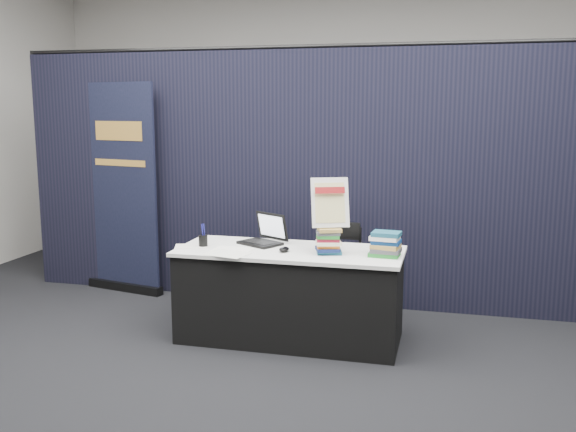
% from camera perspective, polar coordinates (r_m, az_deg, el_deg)
% --- Properties ---
extents(floor, '(8.00, 8.00, 0.00)m').
position_cam_1_polar(floor, '(4.85, -1.46, -13.05)').
color(floor, black).
rests_on(floor, ground).
extents(wall_back, '(8.00, 0.02, 3.50)m').
position_cam_1_polar(wall_back, '(8.40, 6.02, 8.80)').
color(wall_back, '#B9B6AF').
rests_on(wall_back, floor).
extents(drape_partition, '(6.00, 0.08, 2.40)m').
position_cam_1_polar(drape_partition, '(6.07, 2.61, 3.29)').
color(drape_partition, black).
rests_on(drape_partition, floor).
extents(display_table, '(1.80, 0.75, 0.75)m').
position_cam_1_polar(display_table, '(5.23, 0.17, -6.98)').
color(display_table, black).
rests_on(display_table, floor).
extents(laptop, '(0.40, 0.41, 0.25)m').
position_cam_1_polar(laptop, '(5.35, -2.37, -1.82)').
color(laptop, black).
rests_on(laptop, display_table).
extents(mouse, '(0.08, 0.12, 0.04)m').
position_cam_1_polar(mouse, '(5.05, -0.35, -2.98)').
color(mouse, black).
rests_on(mouse, display_table).
extents(brochure_left, '(0.31, 0.26, 0.00)m').
position_cam_1_polar(brochure_left, '(5.30, -8.58, -2.67)').
color(brochure_left, silver).
rests_on(brochure_left, display_table).
extents(brochure_mid, '(0.32, 0.24, 0.00)m').
position_cam_1_polar(brochure_mid, '(5.14, -4.96, -3.00)').
color(brochure_mid, white).
rests_on(brochure_mid, display_table).
extents(brochure_right, '(0.37, 0.30, 0.00)m').
position_cam_1_polar(brochure_right, '(5.00, -5.45, -3.36)').
color(brochure_right, white).
rests_on(brochure_right, display_table).
extents(pen_cup, '(0.10, 0.10, 0.09)m').
position_cam_1_polar(pen_cup, '(5.28, -7.55, -2.19)').
color(pen_cup, black).
rests_on(pen_cup, display_table).
extents(book_stack_tall, '(0.22, 0.19, 0.20)m').
position_cam_1_polar(book_stack_tall, '(4.97, 3.66, -2.23)').
color(book_stack_tall, '#1A4F63').
rests_on(book_stack_tall, display_table).
extents(book_stack_short, '(0.25, 0.20, 0.19)m').
position_cam_1_polar(book_stack_short, '(4.94, 8.69, -2.47)').
color(book_stack_short, '#207A2A').
rests_on(book_stack_short, display_table).
extents(info_sign, '(0.31, 0.21, 0.40)m').
position_cam_1_polar(info_sign, '(4.94, 3.76, 1.15)').
color(info_sign, black).
rests_on(info_sign, book_stack_tall).
extents(pullup_banner, '(0.90, 0.28, 2.11)m').
position_cam_1_polar(pullup_banner, '(6.70, -14.53, 1.34)').
color(pullup_banner, black).
rests_on(pullup_banner, floor).
extents(stacking_chair, '(0.43, 0.43, 0.88)m').
position_cam_1_polar(stacking_chair, '(5.58, 4.24, -4.72)').
color(stacking_chair, black).
rests_on(stacking_chair, floor).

